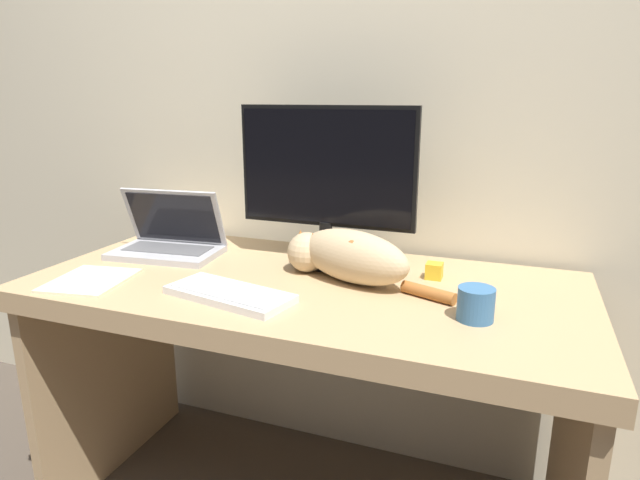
% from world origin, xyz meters
% --- Properties ---
extents(wall_back, '(6.40, 0.06, 2.60)m').
position_xyz_m(wall_back, '(0.00, 0.78, 1.30)').
color(wall_back, beige).
rests_on(wall_back, ground_plane).
extents(desk, '(1.53, 0.72, 0.78)m').
position_xyz_m(desk, '(0.00, 0.36, 0.62)').
color(desk, tan).
rests_on(desk, ground_plane).
extents(monitor, '(0.55, 0.22, 0.47)m').
position_xyz_m(monitor, '(-0.01, 0.56, 1.03)').
color(monitor, black).
rests_on(monitor, desk).
extents(laptop, '(0.35, 0.24, 0.21)m').
position_xyz_m(laptop, '(-0.51, 0.45, 0.82)').
color(laptop, '#B7B7BC').
rests_on(laptop, desk).
extents(external_keyboard, '(0.36, 0.21, 0.02)m').
position_xyz_m(external_keyboard, '(-0.13, 0.17, 0.79)').
color(external_keyboard, white).
rests_on(external_keyboard, desk).
extents(cat, '(0.50, 0.25, 0.15)m').
position_xyz_m(cat, '(0.11, 0.41, 0.85)').
color(cat, '#D1B284').
rests_on(cat, desk).
extents(coffee_mug, '(0.08, 0.08, 0.08)m').
position_xyz_m(coffee_mug, '(0.47, 0.25, 0.82)').
color(coffee_mug, teal).
rests_on(coffee_mug, desk).
extents(paper_notepad, '(0.23, 0.25, 0.01)m').
position_xyz_m(paper_notepad, '(-0.55, 0.14, 0.78)').
color(paper_notepad, '#F4EFC6').
rests_on(paper_notepad, desk).
extents(small_toy, '(0.04, 0.04, 0.04)m').
position_xyz_m(small_toy, '(0.34, 0.51, 0.80)').
color(small_toy, gold).
rests_on(small_toy, desk).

